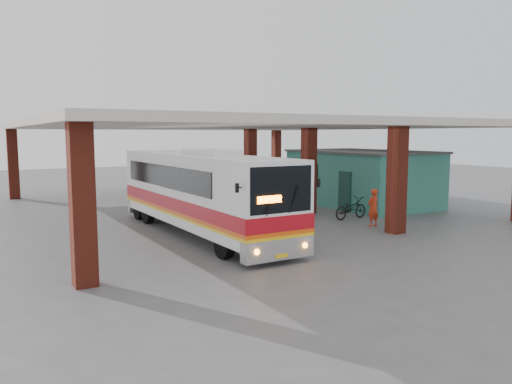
{
  "coord_description": "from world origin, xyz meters",
  "views": [
    {
      "loc": [
        -12.1,
        -17.49,
        4.03
      ],
      "look_at": [
        -1.87,
        0.0,
        1.68
      ],
      "focal_mm": 35.0,
      "sensor_mm": 36.0,
      "label": 1
    }
  ],
  "objects_px": {
    "pedestrian": "(373,208)",
    "red_chair": "(298,196)",
    "motorcycle": "(351,208)",
    "coach_bus": "(201,192)"
  },
  "relations": [
    {
      "from": "coach_bus",
      "to": "motorcycle",
      "type": "bearing_deg",
      "value": -2.85
    },
    {
      "from": "coach_bus",
      "to": "pedestrian",
      "type": "height_order",
      "value": "coach_bus"
    },
    {
      "from": "coach_bus",
      "to": "pedestrian",
      "type": "xyz_separation_m",
      "value": [
        7.2,
        -2.27,
        -0.88
      ]
    },
    {
      "from": "coach_bus",
      "to": "red_chair",
      "type": "relative_size",
      "value": 13.93
    },
    {
      "from": "pedestrian",
      "to": "motorcycle",
      "type": "bearing_deg",
      "value": -107.7
    },
    {
      "from": "pedestrian",
      "to": "red_chair",
      "type": "bearing_deg",
      "value": -106.97
    },
    {
      "from": "motorcycle",
      "to": "red_chair",
      "type": "bearing_deg",
      "value": -17.44
    },
    {
      "from": "motorcycle",
      "to": "red_chair",
      "type": "xyz_separation_m",
      "value": [
        1.26,
        6.13,
        -0.13
      ]
    },
    {
      "from": "coach_bus",
      "to": "motorcycle",
      "type": "xyz_separation_m",
      "value": [
        7.64,
        -0.31,
        -1.19
      ]
    },
    {
      "from": "coach_bus",
      "to": "motorcycle",
      "type": "height_order",
      "value": "coach_bus"
    }
  ]
}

